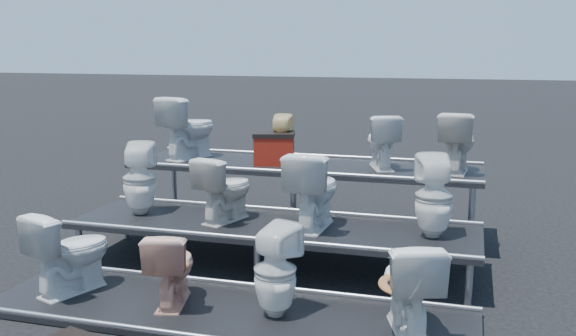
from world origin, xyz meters
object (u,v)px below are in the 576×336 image
(toilet_1, at_px, (171,267))
(toilet_9, at_px, (282,139))
(toilet_0, at_px, (70,251))
(toilet_8, at_px, (189,127))
(toilet_3, at_px, (409,285))
(toilet_4, at_px, (139,179))
(toilet_6, at_px, (314,189))
(toilet_2, at_px, (275,271))
(toilet_5, at_px, (225,188))
(toilet_10, at_px, (382,141))
(toilet_11, at_px, (457,142))
(toilet_7, at_px, (434,196))
(red_crate, at_px, (274,150))

(toilet_1, bearing_deg, toilet_9, -108.13)
(toilet_0, height_order, toilet_1, toilet_0)
(toilet_8, relative_size, toilet_9, 1.33)
(toilet_8, bearing_deg, toilet_0, 108.58)
(toilet_3, relative_size, toilet_4, 0.97)
(toilet_6, height_order, toilet_8, toilet_8)
(toilet_3, bearing_deg, toilet_0, -18.17)
(toilet_2, xyz_separation_m, toilet_3, (1.09, 0.00, -0.01))
(toilet_5, bearing_deg, toilet_10, -120.48)
(toilet_0, relative_size, toilet_1, 1.15)
(toilet_4, relative_size, toilet_5, 1.14)
(toilet_11, bearing_deg, toilet_9, 5.12)
(toilet_5, relative_size, toilet_11, 1.00)
(toilet_0, height_order, toilet_9, toilet_9)
(toilet_1, distance_m, toilet_11, 3.56)
(toilet_7, height_order, toilet_11, toilet_11)
(toilet_7, distance_m, toilet_11, 1.35)
(toilet_7, height_order, toilet_9, toilet_9)
(toilet_0, xyz_separation_m, toilet_6, (1.95, 1.30, 0.41))
(toilet_1, distance_m, toilet_3, 2.03)
(toilet_0, relative_size, toilet_10, 1.20)
(toilet_4, xyz_separation_m, red_crate, (1.16, 1.22, 0.17))
(toilet_1, height_order, toilet_9, toilet_9)
(toilet_8, bearing_deg, toilet_5, 146.03)
(toilet_7, relative_size, toilet_11, 1.16)
(toilet_4, height_order, toilet_7, toilet_7)
(toilet_1, relative_size, toilet_6, 0.84)
(toilet_11, bearing_deg, toilet_2, 67.74)
(toilet_0, distance_m, red_crate, 2.83)
(toilet_1, distance_m, toilet_6, 1.67)
(toilet_6, distance_m, toilet_7, 1.18)
(toilet_9, xyz_separation_m, toilet_11, (2.07, 0.00, 0.05))
(toilet_6, bearing_deg, toilet_5, 3.04)
(toilet_1, height_order, toilet_6, toilet_6)
(toilet_1, relative_size, toilet_4, 0.85)
(toilet_1, xyz_separation_m, toilet_8, (-1.01, 2.60, 0.86))
(toilet_1, xyz_separation_m, toilet_6, (0.95, 1.30, 0.46))
(toilet_8, bearing_deg, toilet_10, -161.47)
(toilet_9, bearing_deg, toilet_4, 41.78)
(toilet_6, relative_size, toilet_9, 1.33)
(toilet_1, height_order, toilet_5, toilet_5)
(toilet_5, xyz_separation_m, toilet_9, (0.23, 1.30, 0.35))
(red_crate, bearing_deg, toilet_4, -146.71)
(toilet_0, relative_size, toilet_11, 1.11)
(toilet_6, bearing_deg, toilet_8, -30.62)
(toilet_0, bearing_deg, toilet_7, -137.02)
(toilet_1, relative_size, toilet_8, 0.84)
(toilet_1, distance_m, toilet_7, 2.54)
(toilet_5, height_order, toilet_8, toilet_8)
(toilet_5, bearing_deg, toilet_1, 108.00)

